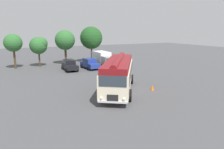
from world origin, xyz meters
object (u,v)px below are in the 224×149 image
at_px(vintage_bus, 119,73).
at_px(car_near_left, 70,65).
at_px(car_mid_left, 90,64).
at_px(box_van, 103,59).
at_px(traffic_cone, 152,88).

relative_size(vintage_bus, car_near_left, 2.30).
height_order(vintage_bus, car_mid_left, vintage_bus).
height_order(car_mid_left, box_van, box_van).
xyz_separation_m(car_near_left, traffic_cone, (4.95, -14.27, -0.57)).
distance_m(car_near_left, box_van, 6.11).
bearing_deg(traffic_cone, vintage_bus, 155.37).
height_order(vintage_bus, traffic_cone, vintage_bus).
xyz_separation_m(car_near_left, box_van, (6.04, 0.76, 0.52)).
bearing_deg(car_mid_left, vintage_bus, -97.06).
bearing_deg(vintage_bus, box_van, 72.30).
xyz_separation_m(vintage_bus, car_near_left, (-1.71, 12.78, -1.05)).
relative_size(vintage_bus, traffic_cone, 17.70).
bearing_deg(traffic_cone, box_van, 85.85).
bearing_deg(car_near_left, car_mid_left, -2.52).
bearing_deg(box_van, car_near_left, -172.85).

